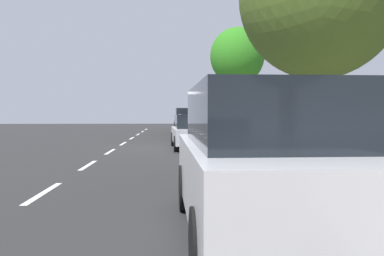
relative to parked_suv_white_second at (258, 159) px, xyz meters
name	(u,v)px	position (x,y,z in m)	size (l,w,h in m)	color
ground	(176,148)	(-1.03, 12.84, -1.03)	(75.34, 75.34, 0.00)	#2A2A2A
sidewalk	(254,146)	(2.53, 12.84, -0.96)	(3.01, 47.09, 0.14)	#A49886
curb_edge	(219,147)	(0.94, 12.84, -0.96)	(0.16, 47.09, 0.14)	gray
lane_stripe_centre	(110,152)	(-3.76, 11.39, -1.02)	(0.14, 44.20, 0.01)	white
lane_stripe_bike_edge	(187,148)	(-0.53, 12.84, -1.02)	(0.12, 47.09, 0.01)	white
parked_suv_white_second	(258,159)	(0.00, 0.00, 0.00)	(2.06, 4.74, 1.99)	white
parked_sedan_silver_mid	(193,132)	(-0.27, 12.65, -0.27)	(2.00, 4.48, 1.52)	#B7BABF
parked_sedan_green_far	(192,126)	(0.00, 19.17, -0.27)	(2.05, 4.50, 1.52)	#1E512D
parked_pickup_black_farthest	(188,122)	(-0.08, 25.41, -0.13)	(2.07, 5.32, 1.95)	black
parked_suv_tan_end	(185,118)	(-0.09, 32.08, 0.00)	(2.13, 4.78, 1.99)	tan
bicycle_at_curb	(220,149)	(0.48, 8.55, -0.65)	(1.70, 0.56, 0.76)	black
cyclist_with_backpack	(228,129)	(0.70, 8.10, 0.06)	(0.50, 0.59, 1.77)	#C6B284
street_tree_far_end	(237,57)	(2.04, 14.70, 3.34)	(2.70, 2.70, 5.72)	brown
street_tree_corner	(217,94)	(2.04, 24.01, 1.96)	(2.25, 2.25, 3.92)	brown
pedestrian_on_phone	(230,119)	(3.14, 24.73, 0.09)	(0.46, 0.47, 1.72)	black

